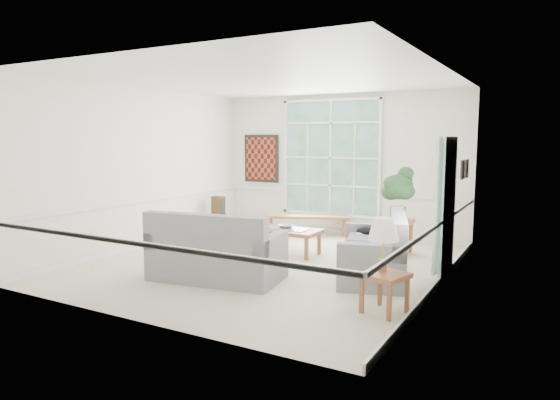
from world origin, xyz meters
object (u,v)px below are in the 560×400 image
object	(u,v)px
loveseat_front	(217,245)
end_table	(394,237)
coffee_table	(287,241)
side_table	(385,293)
loveseat_right	(373,245)

from	to	relation	value
loveseat_front	end_table	bearing A→B (deg)	48.82
coffee_table	side_table	world-z (taller)	side_table
end_table	loveseat_front	bearing A→B (deg)	-122.30
loveseat_right	end_table	distance (m)	1.65
coffee_table	side_table	xyz separation A→B (m)	(2.49, -2.13, 0.02)
loveseat_right	side_table	size ratio (longest dim) A/B	3.66
coffee_table	end_table	distance (m)	1.93
loveseat_front	side_table	distance (m)	2.63
loveseat_front	end_table	distance (m)	3.38
loveseat_right	end_table	size ratio (longest dim) A/B	2.86
loveseat_front	coffee_table	bearing A→B (deg)	77.70
side_table	coffee_table	bearing A→B (deg)	139.47
loveseat_right	loveseat_front	size ratio (longest dim) A/B	0.94
side_table	end_table	bearing A→B (deg)	104.66
loveseat_right	loveseat_front	world-z (taller)	loveseat_front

